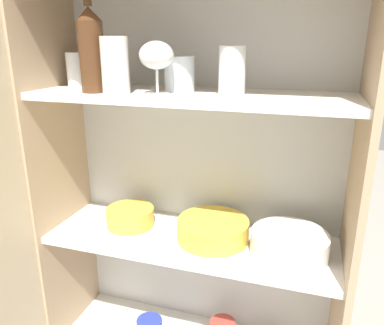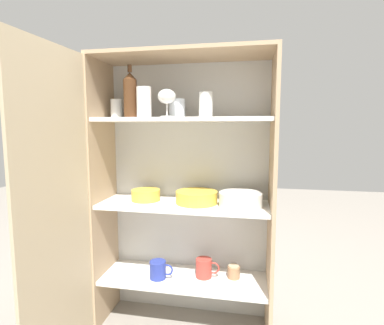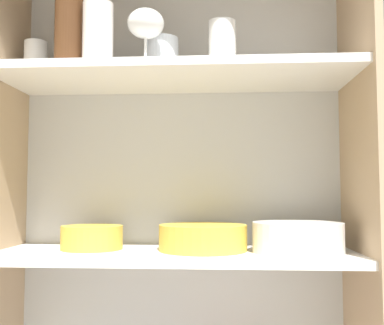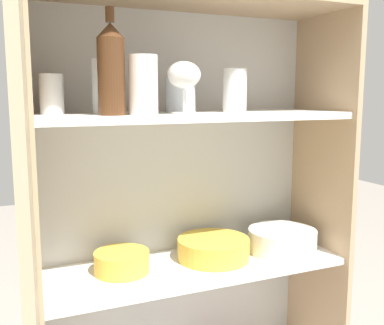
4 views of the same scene
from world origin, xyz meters
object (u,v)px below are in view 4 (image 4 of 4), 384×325
(plate_stack_white, at_px, (282,241))
(serving_bowl_small, at_px, (122,261))
(mixing_bowl_large, at_px, (213,248))
(wine_bottle, at_px, (111,69))

(plate_stack_white, bearing_deg, serving_bowl_small, 175.75)
(plate_stack_white, xyz_separation_m, mixing_bowl_large, (-0.23, 0.03, -0.00))
(mixing_bowl_large, height_order, serving_bowl_small, mixing_bowl_large)
(wine_bottle, height_order, serving_bowl_small, wine_bottle)
(plate_stack_white, xyz_separation_m, serving_bowl_small, (-0.51, 0.04, -0.00))
(wine_bottle, relative_size, plate_stack_white, 1.19)
(mixing_bowl_large, xyz_separation_m, serving_bowl_small, (-0.28, 0.01, -0.00))
(wine_bottle, height_order, plate_stack_white, wine_bottle)
(plate_stack_white, bearing_deg, wine_bottle, -174.11)
(wine_bottle, xyz_separation_m, plate_stack_white, (0.54, 0.06, -0.52))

